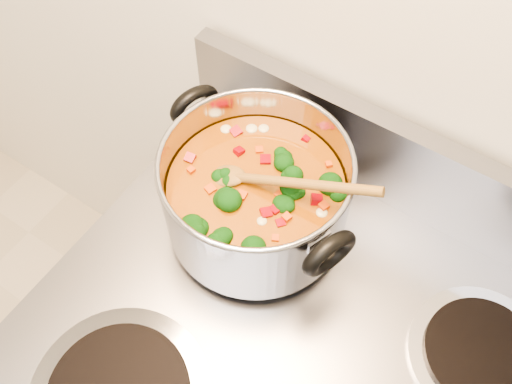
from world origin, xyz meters
TOP-DOWN VIEW (x-y plane):
  - stockpot at (-0.21, 1.31)m, footprint 0.32×0.26m
  - wooden_spoon at (-0.20, 1.32)m, footprint 0.24×0.08m
  - cooktop_crumbs at (-0.12, 1.37)m, footprint 0.07×0.30m

SIDE VIEW (x-z plane):
  - cooktop_crumbs at x=-0.12m, z-range 0.92..0.93m
  - stockpot at x=-0.21m, z-range 0.92..1.08m
  - wooden_spoon at x=-0.20m, z-range 1.00..1.09m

